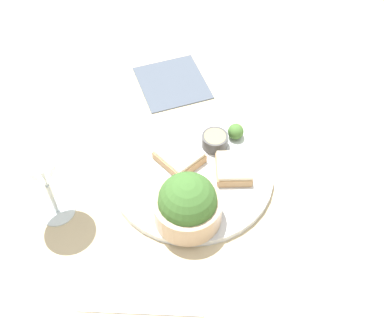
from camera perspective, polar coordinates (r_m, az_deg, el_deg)
ground_plane at (r=0.92m, az=-0.00°, el=-1.33°), size 4.00×4.00×0.00m
dinner_plate at (r=0.91m, az=-0.00°, el=-1.06°), size 0.31×0.31×0.01m
salad_bowl at (r=0.81m, az=-0.53°, el=-4.76°), size 0.12×0.12×0.10m
sauce_ramekin at (r=0.93m, az=2.72°, el=2.90°), size 0.05×0.05×0.03m
cheese_toast_near at (r=0.91m, az=-1.51°, el=1.02°), size 0.09×0.08×0.03m
cheese_toast_far at (r=0.90m, az=4.96°, el=-0.47°), size 0.09×0.09×0.03m
wine_glass at (r=0.81m, az=-17.40°, el=-0.78°), size 0.09×0.09×0.16m
garnish at (r=0.95m, az=5.20°, el=3.91°), size 0.03×0.03×0.03m
napkin at (r=1.09m, az=-2.35°, el=9.71°), size 0.19×0.18×0.01m
fork at (r=0.78m, az=-6.19°, el=-16.89°), size 0.12×0.16×0.01m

